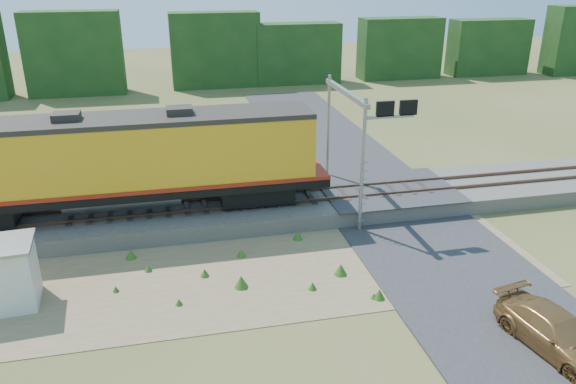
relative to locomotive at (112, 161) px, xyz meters
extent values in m
plane|color=#475123|center=(6.85, -6.00, -3.48)|extent=(140.00, 140.00, 0.00)
cube|color=slate|center=(6.85, 0.00, -3.08)|extent=(70.00, 5.00, 0.80)
cube|color=brown|center=(6.85, -0.72, -2.60)|extent=(70.00, 0.10, 0.16)
cube|color=brown|center=(6.85, 0.72, -2.60)|extent=(70.00, 0.10, 0.16)
cube|color=#8C7754|center=(4.85, -5.50, -3.46)|extent=(26.00, 8.00, 0.03)
cube|color=#38383A|center=(13.85, 0.00, -2.65)|extent=(7.00, 5.20, 0.06)
cube|color=#38383A|center=(13.85, 16.00, -3.44)|extent=(7.00, 24.00, 0.08)
cube|color=#163915|center=(6.85, 32.00, -0.23)|extent=(36.00, 3.00, 6.50)
cube|color=#163915|center=(46.85, 32.00, -0.48)|extent=(50.00, 3.00, 6.00)
cube|color=black|center=(6.72, 0.00, -2.07)|extent=(3.56, 2.27, 0.89)
cube|color=black|center=(0.29, 0.00, -1.45)|extent=(19.78, 2.97, 0.36)
cylinder|color=gray|center=(0.29, 0.00, -1.92)|extent=(5.44, 1.19, 1.19)
cube|color=gold|center=(0.29, 0.00, 0.26)|extent=(18.29, 2.87, 3.07)
cube|color=maroon|center=(0.29, 0.00, -1.15)|extent=(19.78, 3.02, 0.18)
cube|color=#28231E|center=(0.29, 0.00, 1.91)|extent=(18.29, 2.92, 0.24)
cube|color=#28231E|center=(-1.69, 0.00, 2.14)|extent=(1.19, 0.99, 0.44)
cube|color=#28231E|center=(3.25, 0.00, 2.14)|extent=(1.19, 0.99, 0.44)
cube|color=silver|center=(-3.62, -5.93, -2.25)|extent=(2.10, 2.10, 2.45)
cube|color=gray|center=(-3.62, -5.93, -0.98)|extent=(2.31, 2.31, 0.12)
cylinder|color=gray|center=(11.29, -2.80, -0.23)|extent=(0.17, 0.17, 6.49)
cylinder|color=gray|center=(11.29, 2.80, -0.23)|extent=(0.17, 0.17, 6.49)
cube|color=gray|center=(11.29, 0.00, 2.64)|extent=(0.23, 6.20, 0.23)
cube|color=gray|center=(12.41, -2.80, 2.09)|extent=(2.41, 0.14, 0.14)
cube|color=black|center=(12.22, -2.80, 2.46)|extent=(0.83, 0.14, 0.70)
cube|color=black|center=(13.33, -2.80, 2.46)|extent=(0.83, 0.14, 0.70)
imported|color=olive|center=(14.60, -12.79, -2.82)|extent=(2.63, 4.78, 1.31)
camera|label=1|loc=(2.58, -25.84, 8.47)|focal=35.00mm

